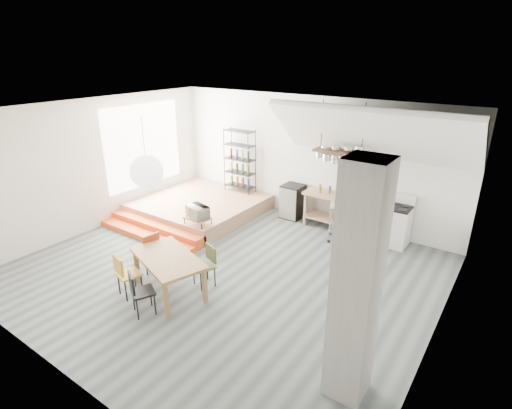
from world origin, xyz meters
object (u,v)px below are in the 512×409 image
Objects in this scene: dining_table at (168,261)px; mini_fridge at (293,201)px; stove at (395,225)px; rolling_cart at (348,219)px.

dining_table is 4.41m from mini_fridge.
mini_fridge is at bearing 107.92° from dining_table.
dining_table is at bearing -123.02° from stove.
rolling_cart is at bearing -154.62° from stove.
rolling_cart is 1.86m from mini_fridge.
stove is 1.18× the size of rolling_cart.
mini_fridge is at bearing 142.77° from rolling_cart.
stove is at bearing 3.82° from rolling_cart.
stove is 5.20m from dining_table.
dining_table is at bearing -91.15° from mini_fridge.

